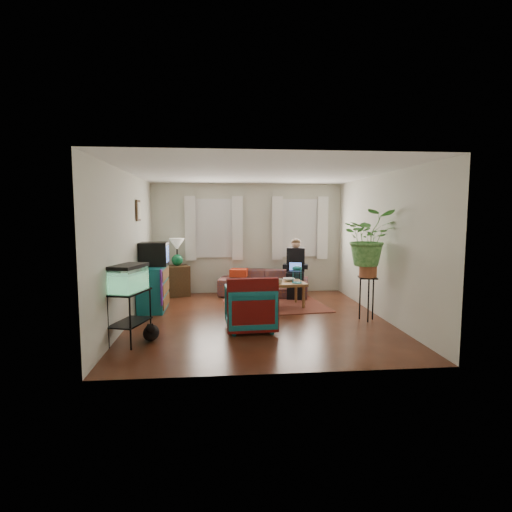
{
  "coord_description": "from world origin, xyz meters",
  "views": [
    {
      "loc": [
        -0.7,
        -7.01,
        1.88
      ],
      "look_at": [
        0.0,
        0.4,
        1.1
      ],
      "focal_mm": 28.0,
      "sensor_mm": 36.0,
      "label": 1
    }
  ],
  "objects": [
    {
      "name": "curtains_left",
      "position": [
        -0.8,
        2.4,
        1.55
      ],
      "size": [
        1.36,
        0.06,
        1.5
      ],
      "primitive_type": "cube",
      "color": "white",
      "rests_on": "wall_back"
    },
    {
      "name": "floor",
      "position": [
        0.0,
        0.0,
        0.0
      ],
      "size": [
        4.5,
        5.0,
        0.01
      ],
      "primitive_type": "cube",
      "color": "#4F2B14",
      "rests_on": "ground"
    },
    {
      "name": "sofa",
      "position": [
        0.34,
        2.05,
        0.4
      ],
      "size": [
        2.15,
        1.25,
        0.79
      ],
      "primitive_type": "imported",
      "rotation": [
        0.0,
        0.0,
        -0.23
      ],
      "color": "brown",
      "rests_on": "floor"
    },
    {
      "name": "wall_left",
      "position": [
        -2.25,
        0.0,
        1.3
      ],
      "size": [
        0.01,
        5.0,
        2.6
      ],
      "primitive_type": "cube",
      "color": "silver",
      "rests_on": "floor"
    },
    {
      "name": "window_right",
      "position": [
        1.25,
        2.48,
        1.55
      ],
      "size": [
        1.08,
        0.04,
        1.38
      ],
      "primitive_type": "cube",
      "color": "white",
      "rests_on": "wall_back"
    },
    {
      "name": "cup_b",
      "position": [
        0.5,
        0.71,
        0.56
      ],
      "size": [
        0.12,
        0.12,
        0.1
      ],
      "primitive_type": "imported",
      "rotation": [
        0.0,
        0.0,
        0.1
      ],
      "color": "beige",
      "rests_on": "coffee_table"
    },
    {
      "name": "aquarium_stand",
      "position": [
        -2.0,
        -1.15,
        0.38
      ],
      "size": [
        0.57,
        0.77,
        0.76
      ],
      "primitive_type": "cube",
      "rotation": [
        0.0,
        0.0,
        -0.3
      ],
      "color": "black",
      "rests_on": "floor"
    },
    {
      "name": "wall_back",
      "position": [
        0.0,
        2.5,
        1.3
      ],
      "size": [
        4.5,
        0.01,
        2.6
      ],
      "primitive_type": "cube",
      "color": "silver",
      "rests_on": "floor"
    },
    {
      "name": "wall_front",
      "position": [
        0.0,
        -2.5,
        1.3
      ],
      "size": [
        4.5,
        0.01,
        2.6
      ],
      "primitive_type": "cube",
      "color": "silver",
      "rests_on": "floor"
    },
    {
      "name": "curtains_right",
      "position": [
        1.25,
        2.4,
        1.55
      ],
      "size": [
        1.36,
        0.06,
        1.5
      ],
      "primitive_type": "cube",
      "color": "white",
      "rests_on": "wall_back"
    },
    {
      "name": "coffee_table",
      "position": [
        0.42,
        0.9,
        0.25
      ],
      "size": [
        1.28,
        0.79,
        0.51
      ],
      "primitive_type": "cube",
      "rotation": [
        0.0,
        0.0,
        0.1
      ],
      "color": "brown",
      "rests_on": "floor"
    },
    {
      "name": "snack_tray",
      "position": [
        0.08,
        1.03,
        0.53
      ],
      "size": [
        0.41,
        0.41,
        0.04
      ],
      "primitive_type": "cylinder",
      "rotation": [
        0.0,
        0.0,
        0.1
      ],
      "color": "#B21414",
      "rests_on": "coffee_table"
    },
    {
      "name": "ceiling",
      "position": [
        0.0,
        0.0,
        2.6
      ],
      "size": [
        4.5,
        5.0,
        0.01
      ],
      "primitive_type": "cube",
      "color": "white",
      "rests_on": "wall_back"
    },
    {
      "name": "plant_stand",
      "position": [
        1.91,
        -0.28,
        0.39
      ],
      "size": [
        0.39,
        0.39,
        0.78
      ],
      "primitive_type": "cube",
      "rotation": [
        0.0,
        0.0,
        -0.2
      ],
      "color": "black",
      "rests_on": "floor"
    },
    {
      "name": "window_left",
      "position": [
        -0.8,
        2.48,
        1.55
      ],
      "size": [
        1.08,
        0.04,
        1.38
      ],
      "primitive_type": "cube",
      "color": "white",
      "rests_on": "wall_back"
    },
    {
      "name": "crt_tv",
      "position": [
        -1.97,
        0.98,
        1.1
      ],
      "size": [
        0.53,
        0.48,
        0.46
      ],
      "primitive_type": "cube",
      "rotation": [
        0.0,
        0.0,
        -0.0
      ],
      "color": "black",
      "rests_on": "dresser"
    },
    {
      "name": "area_rug",
      "position": [
        0.45,
        0.99,
        0.01
      ],
      "size": [
        2.18,
        1.83,
        0.01
      ],
      "primitive_type": "cube",
      "rotation": [
        0.0,
        0.0,
        0.12
      ],
      "color": "maroon",
      "rests_on": "floor"
    },
    {
      "name": "black_cat",
      "position": [
        -1.71,
        -1.11,
        0.15
      ],
      "size": [
        0.27,
        0.38,
        0.31
      ],
      "primitive_type": "ellipsoid",
      "rotation": [
        0.0,
        0.0,
        0.11
      ],
      "color": "black",
      "rests_on": "floor"
    },
    {
      "name": "potted_plant",
      "position": [
        1.91,
        -0.28,
        1.32
      ],
      "size": [
        1.03,
        0.93,
        0.99
      ],
      "primitive_type": "imported",
      "rotation": [
        0.0,
        0.0,
        -0.2
      ],
      "color": "#599947",
      "rests_on": "plant_stand"
    },
    {
      "name": "birdcage",
      "position": [
        0.86,
        0.78,
        0.68
      ],
      "size": [
        0.22,
        0.22,
        0.36
      ],
      "primitive_type": null,
      "rotation": [
        0.0,
        0.0,
        0.1
      ],
      "color": "#115B6B",
      "rests_on": "coffee_table"
    },
    {
      "name": "wall_right",
      "position": [
        2.25,
        0.0,
        1.3
      ],
      "size": [
        0.01,
        5.0,
        2.6
      ],
      "primitive_type": "cube",
      "color": "silver",
      "rests_on": "floor"
    },
    {
      "name": "serape_throw",
      "position": [
        -0.18,
        -0.95,
        0.56
      ],
      "size": [
        0.81,
        0.23,
        0.66
      ],
      "primitive_type": "cube",
      "rotation": [
        0.0,
        0.0,
        0.06
      ],
      "color": "#9E0A0A",
      "rests_on": "armchair"
    },
    {
      "name": "cup_a",
      "position": [
        0.16,
        0.76,
        0.56
      ],
      "size": [
        0.15,
        0.15,
        0.11
      ],
      "primitive_type": "imported",
      "rotation": [
        0.0,
        0.0,
        0.1
      ],
      "color": "white",
      "rests_on": "coffee_table"
    },
    {
      "name": "picture_frame",
      "position": [
        -2.21,
        0.85,
        1.95
      ],
      "size": [
        0.04,
        0.32,
        0.4
      ],
      "primitive_type": "cube",
      "color": "#3D2616",
      "rests_on": "wall_left"
    },
    {
      "name": "aquarium",
      "position": [
        -2.0,
        -1.15,
        0.97
      ],
      "size": [
        0.51,
        0.7,
        0.4
      ],
      "primitive_type": "cube",
      "rotation": [
        0.0,
        0.0,
        -0.3
      ],
      "color": "#7FD899",
      "rests_on": "aquarium_stand"
    },
    {
      "name": "dresser",
      "position": [
        -1.99,
        0.88,
        0.43
      ],
      "size": [
        0.49,
        0.96,
        0.87
      ],
      "primitive_type": "cube",
      "rotation": [
        0.0,
        0.0,
        -0.0
      ],
      "color": "navy",
      "rests_on": "floor"
    },
    {
      "name": "bowl",
      "position": [
        0.74,
        1.04,
        0.54
      ],
      "size": [
        0.26,
        0.26,
        0.06
      ],
      "primitive_type": "imported",
      "rotation": [
        0.0,
        0.0,
        0.1
      ],
      "color": "white",
      "rests_on": "coffee_table"
    },
    {
      "name": "seated_person",
      "position": [
        1.04,
        1.88,
        0.6
      ],
      "size": [
        0.64,
        0.72,
        1.21
      ],
      "primitive_type": null,
      "rotation": [
        0.0,
        0.0,
        -0.23
      ],
      "color": "black",
      "rests_on": "sofa"
    },
    {
      "name": "side_table",
      "position": [
        -1.65,
        2.25,
        0.35
      ],
      "size": [
        0.61,
        0.61,
        0.7
      ],
      "primitive_type": "cube",
      "rotation": [
        0.0,
        0.0,
        0.34
      ],
      "color": "#412A18",
      "rests_on": "floor"
    },
    {
      "name": "table_lamp",
      "position": [
        -1.65,
        2.25,
        1.0
      ],
      "size": [
        0.46,
        0.46,
        0.64
      ],
      "primitive_type": null,
      "rotation": [
        0.0,
        0.0,
        0.34
      ],
      "color": "white",
      "rests_on": "side_table"
    },
    {
      "name": "armchair",
      "position": [
        -0.2,
        -0.64,
        0.4
      ],
      "size": [
        0.82,
        0.77,
        0.8
      ],
      "primitive_type": "imported",
      "rotation": [
        0.0,
        0.0,
        3.2
      ],
      "color": "#105465",
      "rests_on": "floor"
    }
  ]
}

